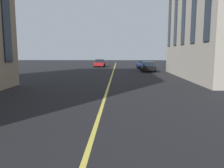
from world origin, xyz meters
name	(u,v)px	position (x,y,z in m)	size (l,w,h in m)	color
lane_centre_line	(110,83)	(20.00, 0.00, 0.00)	(80.00, 0.16, 0.01)	#D8C64C
car_red_trailing	(100,63)	(42.52, 2.82, 0.70)	(3.90, 1.89, 1.40)	#B21E1E
car_black_oncoming	(148,67)	(32.23, -4.90, 0.70)	(3.90, 1.89, 1.40)	black
car_blue_parked_a	(143,64)	(39.31, -4.90, 0.70)	(4.40, 1.95, 1.37)	navy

